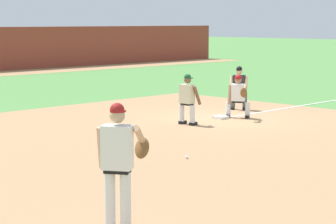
{
  "coord_description": "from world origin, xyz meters",
  "views": [
    {
      "loc": [
        -15.0,
        -12.77,
        2.94
      ],
      "look_at": [
        -6.57,
        -4.32,
        1.28
      ],
      "focal_mm": 70.0,
      "sensor_mm": 36.0,
      "label": 1
    }
  ],
  "objects_px": {
    "pitcher": "(119,161)",
    "baserunner": "(187,97)",
    "baseball": "(187,157)",
    "first_baseman": "(238,94)",
    "first_base_bag": "(221,117)",
    "umpire": "(239,86)"
  },
  "relations": [
    {
      "from": "baserunner",
      "to": "umpire",
      "type": "relative_size",
      "value": 1.0
    },
    {
      "from": "baseball",
      "to": "umpire",
      "type": "bearing_deg",
      "value": 31.08
    },
    {
      "from": "first_baseman",
      "to": "baserunner",
      "type": "xyz_separation_m",
      "value": [
        -2.03,
        0.21,
        0.06
      ]
    },
    {
      "from": "baseball",
      "to": "first_baseman",
      "type": "height_order",
      "value": "first_baseman"
    },
    {
      "from": "pitcher",
      "to": "umpire",
      "type": "bearing_deg",
      "value": 31.98
    },
    {
      "from": "first_base_bag",
      "to": "pitcher",
      "type": "xyz_separation_m",
      "value": [
        -9.34,
        -6.16,
        1.01
      ]
    },
    {
      "from": "baserunner",
      "to": "baseball",
      "type": "bearing_deg",
      "value": -136.82
    },
    {
      "from": "first_base_bag",
      "to": "umpire",
      "type": "relative_size",
      "value": 0.26
    },
    {
      "from": "first_baseman",
      "to": "baserunner",
      "type": "bearing_deg",
      "value": 174.0
    },
    {
      "from": "first_baseman",
      "to": "umpire",
      "type": "relative_size",
      "value": 0.92
    },
    {
      "from": "first_baseman",
      "to": "umpire",
      "type": "bearing_deg",
      "value": 38.39
    },
    {
      "from": "pitcher",
      "to": "baserunner",
      "type": "bearing_deg",
      "value": 38.02
    },
    {
      "from": "pitcher",
      "to": "umpire",
      "type": "height_order",
      "value": "pitcher"
    },
    {
      "from": "baserunner",
      "to": "first_baseman",
      "type": "bearing_deg",
      "value": -6.0
    },
    {
      "from": "baseball",
      "to": "umpire",
      "type": "relative_size",
      "value": 0.05
    },
    {
      "from": "first_base_bag",
      "to": "baserunner",
      "type": "xyz_separation_m",
      "value": [
        -1.54,
        -0.06,
        0.75
      ]
    },
    {
      "from": "first_baseman",
      "to": "first_base_bag",
      "type": "bearing_deg",
      "value": 150.8
    },
    {
      "from": "first_base_bag",
      "to": "first_baseman",
      "type": "xyz_separation_m",
      "value": [
        0.5,
        -0.28,
        0.69
      ]
    },
    {
      "from": "first_base_bag",
      "to": "first_baseman",
      "type": "bearing_deg",
      "value": -29.2
    },
    {
      "from": "first_base_bag",
      "to": "umpire",
      "type": "height_order",
      "value": "umpire"
    },
    {
      "from": "pitcher",
      "to": "baserunner",
      "type": "xyz_separation_m",
      "value": [
        7.8,
        6.1,
        -0.27
      ]
    },
    {
      "from": "first_base_bag",
      "to": "pitcher",
      "type": "distance_m",
      "value": 11.24
    }
  ]
}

